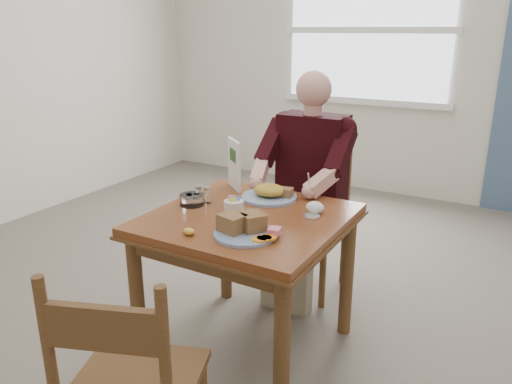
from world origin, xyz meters
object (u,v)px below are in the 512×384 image
Objects in this scene: diner at (308,169)px; far_plate at (270,193)px; table at (248,236)px; near_plate at (245,228)px; chair_far at (312,216)px.

far_plate is (-0.02, -0.43, -0.03)m from diner.
table is 0.31m from far_plate.
table is at bearing 117.97° from near_plate.
chair_far is at bearing 90.01° from diner.
chair_far is 2.66× the size of near_plate.
far_plate is at bearing 105.39° from near_plate.
near_plate reaches higher than table.
chair_far is 0.69× the size of diner.
table is at bearing -90.00° from diner.
near_plate is at bearing -74.61° from far_plate.
diner reaches higher than table.
table is at bearing -90.00° from chair_far.
far_plate reaches higher than table.
chair_far reaches higher than far_plate.
near_plate reaches higher than far_plate.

